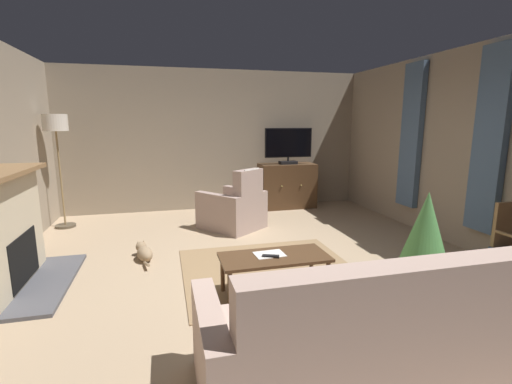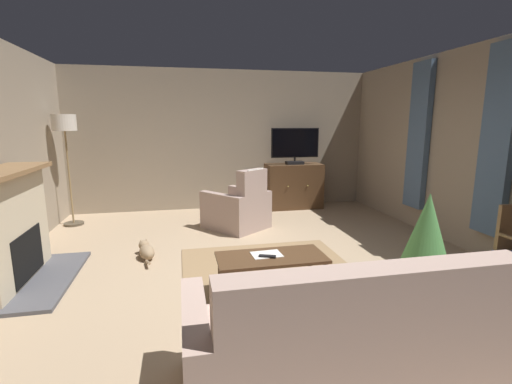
# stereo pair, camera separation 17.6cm
# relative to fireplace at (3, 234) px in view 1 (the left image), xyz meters

# --- Properties ---
(ground_plane) EXTENTS (6.57, 7.55, 0.04)m
(ground_plane) POSITION_rel_fireplace_xyz_m (2.71, -0.33, -0.62)
(ground_plane) COLOR tan
(wall_back) EXTENTS (6.57, 0.10, 2.77)m
(wall_back) POSITION_rel_fireplace_xyz_m (2.71, 3.20, 0.79)
(wall_back) COLOR gray
(wall_back) RESTS_ON ground_plane
(wall_right_with_window) EXTENTS (0.10, 7.55, 2.77)m
(wall_right_with_window) POSITION_rel_fireplace_xyz_m (5.74, -0.33, 0.79)
(wall_right_with_window) COLOR gray
(wall_right_with_window) RESTS_ON ground_plane
(curtain_panel_near) EXTENTS (0.10, 0.44, 2.33)m
(curtain_panel_near) POSITION_rel_fireplace_xyz_m (5.63, -0.46, 0.92)
(curtain_panel_near) COLOR slate
(curtain_panel_far) EXTENTS (0.10, 0.44, 2.33)m
(curtain_panel_far) POSITION_rel_fireplace_xyz_m (5.63, 1.04, 0.92)
(curtain_panel_far) COLOR slate
(rug_central) EXTENTS (2.04, 1.92, 0.01)m
(rug_central) POSITION_rel_fireplace_xyz_m (2.83, -0.27, -0.59)
(rug_central) COLOR #8E704C
(rug_central) RESTS_ON ground_plane
(fireplace) EXTENTS (0.85, 1.57, 1.27)m
(fireplace) POSITION_rel_fireplace_xyz_m (0.00, 0.00, 0.00)
(fireplace) COLOR #4C4C51
(fireplace) RESTS_ON ground_plane
(tv_cabinet) EXTENTS (1.14, 0.58, 0.91)m
(tv_cabinet) POSITION_rel_fireplace_xyz_m (4.11, 2.85, -0.17)
(tv_cabinet) COLOR #352315
(tv_cabinet) RESTS_ON ground_plane
(television) EXTENTS (0.98, 0.20, 0.73)m
(television) POSITION_rel_fireplace_xyz_m (4.11, 2.79, 0.70)
(television) COLOR black
(television) RESTS_ON tv_cabinet
(coffee_table) EXTENTS (1.10, 0.52, 0.43)m
(coffee_table) POSITION_rel_fireplace_xyz_m (2.70, -0.85, -0.22)
(coffee_table) COLOR #4C331E
(coffee_table) RESTS_ON ground_plane
(tv_remote) EXTENTS (0.18, 0.11, 0.02)m
(tv_remote) POSITION_rel_fireplace_xyz_m (2.65, -0.89, -0.16)
(tv_remote) COLOR black
(tv_remote) RESTS_ON coffee_table
(folded_newspaper) EXTENTS (0.31, 0.24, 0.01)m
(folded_newspaper) POSITION_rel_fireplace_xyz_m (2.66, -0.81, -0.17)
(folded_newspaper) COLOR silver
(folded_newspaper) RESTS_ON coffee_table
(sofa_floral) EXTENTS (2.14, 0.91, 0.97)m
(sofa_floral) POSITION_rel_fireplace_xyz_m (2.88, -2.24, -0.27)
(sofa_floral) COLOR #BC9E8E
(sofa_floral) RESTS_ON ground_plane
(armchair_by_fireplace) EXTENTS (1.19, 1.21, 1.03)m
(armchair_by_fireplace) POSITION_rel_fireplace_xyz_m (2.76, 1.60, -0.28)
(armchair_by_fireplace) COLOR #A3897F
(armchair_by_fireplace) RESTS_ON ground_plane
(potted_plant_small_fern_corner) EXTENTS (0.51, 0.51, 1.04)m
(potted_plant_small_fern_corner) POSITION_rel_fireplace_xyz_m (4.32, -1.04, -0.03)
(potted_plant_small_fern_corner) COLOR beige
(potted_plant_small_fern_corner) RESTS_ON ground_plane
(cat) EXTENTS (0.26, 0.66, 0.20)m
(cat) POSITION_rel_fireplace_xyz_m (1.36, 0.49, -0.50)
(cat) COLOR #937A5B
(cat) RESTS_ON ground_plane
(floor_lamp) EXTENTS (0.38, 0.38, 1.88)m
(floor_lamp) POSITION_rel_fireplace_xyz_m (-0.01, 2.38, 0.95)
(floor_lamp) COLOR #4C4233
(floor_lamp) RESTS_ON ground_plane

